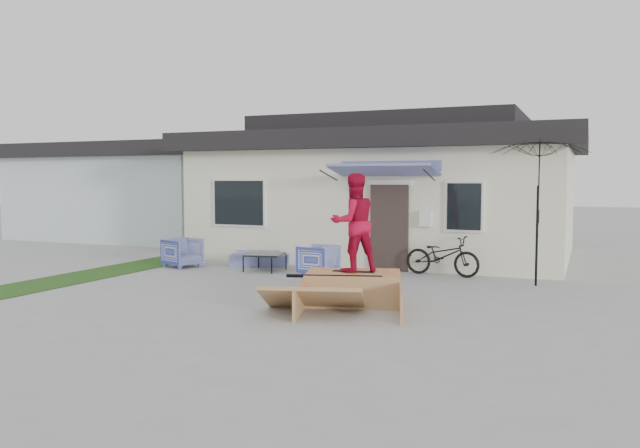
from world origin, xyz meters
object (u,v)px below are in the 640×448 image
at_px(skate_ramp, 353,288).
at_px(skater, 354,221).
at_px(coffee_table, 265,262).
at_px(skateboard, 354,271).
at_px(loveseat, 259,255).
at_px(bicycle, 442,251).
at_px(patio_umbrella, 538,203).
at_px(armchair_left, 183,251).
at_px(armchair_right, 318,259).

height_order(skate_ramp, skater, skater).
relative_size(coffee_table, skate_ramp, 0.39).
relative_size(skate_ramp, skateboard, 2.93).
bearing_deg(coffee_table, loveseat, 127.34).
relative_size(coffee_table, skateboard, 1.13).
bearing_deg(skater, skateboard, 180.00).
height_order(coffee_table, skateboard, skateboard).
xyz_separation_m(loveseat, bicycle, (4.68, 0.22, 0.28)).
bearing_deg(skater, patio_umbrella, -174.65).
height_order(armchair_left, skater, skater).
relative_size(armchair_left, bicycle, 0.46).
distance_m(loveseat, bicycle, 4.70).
bearing_deg(armchair_right, loveseat, -107.27).
relative_size(loveseat, skateboard, 1.94).
bearing_deg(loveseat, armchair_right, 135.31).
bearing_deg(skateboard, armchair_right, 117.91).
height_order(loveseat, armchair_left, armchair_left).
distance_m(armchair_left, skater, 6.32).
xyz_separation_m(loveseat, skater, (3.90, -3.61, 1.20)).
distance_m(loveseat, armchair_right, 2.22).
distance_m(armchair_right, patio_umbrella, 4.97).
relative_size(armchair_left, armchair_right, 1.02).
height_order(armchair_left, skateboard, armchair_left).
bearing_deg(skate_ramp, armchair_right, 107.44).
height_order(loveseat, coffee_table, loveseat).
relative_size(skateboard, skater, 0.43).
relative_size(armchair_right, skate_ramp, 0.36).
distance_m(armchair_left, skateboard, 6.23).
relative_size(armchair_right, bicycle, 0.45).
relative_size(bicycle, skateboard, 2.34).
height_order(armchair_right, skateboard, armchair_right).
relative_size(skate_ramp, skater, 1.26).
bearing_deg(loveseat, skate_ramp, 115.93).
bearing_deg(skate_ramp, patio_umbrella, 32.14).
xyz_separation_m(coffee_table, patio_umbrella, (6.25, 0.34, 1.54)).
relative_size(armchair_left, skateboard, 1.07).
bearing_deg(patio_umbrella, skateboard, -131.74).
distance_m(bicycle, skateboard, 3.91).
height_order(coffee_table, skater, skater).
distance_m(armchair_left, skate_ramp, 6.26).
xyz_separation_m(armchair_left, patio_umbrella, (8.50, 0.55, 1.34)).
bearing_deg(patio_umbrella, bicycle, 164.38).
bearing_deg(armchair_left, skater, -97.13).
relative_size(armchair_right, skater, 0.45).
bearing_deg(skate_ramp, armchair_left, 137.21).
xyz_separation_m(loveseat, armchair_left, (-1.71, -0.91, 0.12)).
distance_m(armchair_left, bicycle, 6.50).
xyz_separation_m(armchair_left, skateboard, (5.61, -2.70, 0.17)).
bearing_deg(skater, armchair_left, -68.58).
distance_m(patio_umbrella, skateboard, 4.50).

